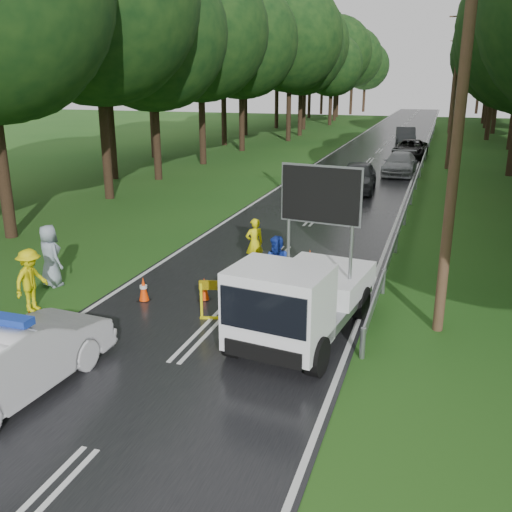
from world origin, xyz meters
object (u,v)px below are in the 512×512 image
at_px(officer, 254,243).
at_px(queue_car_third, 410,149).
at_px(queue_car_first, 358,177).
at_px(queue_car_second, 400,164).
at_px(work_truck, 299,298).
at_px(police_sedan, 10,360).
at_px(barrier, 250,290).
at_px(queue_car_fourth, 405,136).
at_px(civilian, 278,267).

height_order(officer, queue_car_third, officer).
distance_m(queue_car_first, queue_car_second, 6.32).
distance_m(work_truck, queue_car_first, 18.21).
bearing_deg(officer, queue_car_third, -135.37).
relative_size(police_sedan, queue_car_first, 1.02).
distance_m(officer, queue_car_first, 13.65).
xyz_separation_m(work_truck, queue_car_third, (0.41, 31.84, -0.35)).
bearing_deg(queue_car_second, barrier, -92.65).
height_order(queue_car_first, queue_car_second, queue_car_first).
distance_m(work_truck, queue_car_third, 31.84).
xyz_separation_m(police_sedan, queue_car_first, (3.11, 22.11, 0.02)).
height_order(work_truck, barrier, work_truck).
bearing_deg(queue_car_fourth, queue_car_first, -97.80).
height_order(queue_car_second, queue_car_third, queue_car_third).
xyz_separation_m(civilian, queue_car_third, (1.59, 29.45, -0.18)).
bearing_deg(work_truck, queue_car_third, 96.83).
distance_m(queue_car_first, queue_car_fourth, 22.35).
distance_m(work_truck, officer, 5.23).
xyz_separation_m(officer, queue_car_third, (2.96, 27.29, -0.12)).
xyz_separation_m(police_sedan, officer, (1.95, 8.51, 0.06)).
xyz_separation_m(work_truck, barrier, (-1.39, 0.70, -0.25)).
xyz_separation_m(barrier, queue_car_fourth, (0.83, 39.78, -0.01)).
distance_m(barrier, civilian, 1.70).
bearing_deg(queue_car_second, police_sedan, -98.22).
height_order(work_truck, queue_car_fourth, work_truck).
distance_m(police_sedan, barrier, 5.60).
distance_m(police_sedan, work_truck, 6.00).
bearing_deg(officer, police_sedan, 37.92).
bearing_deg(queue_car_first, work_truck, -89.06).
bearing_deg(civilian, barrier, -92.52).
height_order(civilian, queue_car_fourth, civilian).
bearing_deg(barrier, queue_car_fourth, 71.94).
distance_m(queue_car_first, queue_car_third, 13.80).
bearing_deg(queue_car_second, queue_car_third, 90.41).
xyz_separation_m(queue_car_first, queue_car_third, (1.80, 13.69, -0.09)).
height_order(work_truck, queue_car_first, work_truck).
distance_m(civilian, queue_car_third, 29.49).
relative_size(civilian, queue_car_first, 0.38).
bearing_deg(queue_car_first, civilian, -92.67).
height_order(police_sedan, work_truck, work_truck).
height_order(barrier, queue_car_fourth, queue_car_fourth).
distance_m(police_sedan, queue_car_second, 28.61).
relative_size(work_truck, barrier, 2.07).
bearing_deg(queue_car_first, queue_car_third, 79.05).
xyz_separation_m(work_truck, officer, (-2.56, 4.55, -0.23)).
bearing_deg(queue_car_fourth, queue_car_second, -92.72).
distance_m(barrier, queue_car_fourth, 39.79).
relative_size(barrier, queue_car_third, 0.49).
relative_size(police_sedan, queue_car_second, 1.00).
bearing_deg(work_truck, queue_car_first, 101.95).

